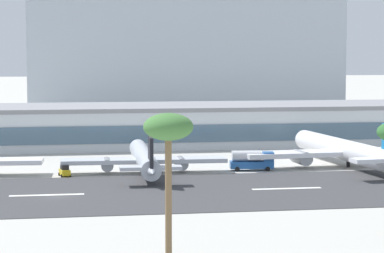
# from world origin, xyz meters

# --- Properties ---
(ground_plane) EXTENTS (1400.00, 1400.00, 0.00)m
(ground_plane) POSITION_xyz_m (0.00, 0.00, 0.00)
(ground_plane) COLOR #B2AFA8
(runway_strip) EXTENTS (800.00, 37.62, 0.08)m
(runway_strip) POSITION_xyz_m (0.00, 1.82, 0.04)
(runway_strip) COLOR #38383A
(runway_strip) RESTS_ON ground_plane
(runway_centreline_dash_4) EXTENTS (12.00, 1.20, 0.01)m
(runway_centreline_dash_4) POSITION_xyz_m (-1.65, 1.82, 0.09)
(runway_centreline_dash_4) COLOR white
(runway_centreline_dash_4) RESTS_ON runway_strip
(runway_centreline_dash_5) EXTENTS (12.00, 1.20, 0.01)m
(runway_centreline_dash_5) POSITION_xyz_m (38.49, 1.82, 0.09)
(runway_centreline_dash_5) COLOR white
(runway_centreline_dash_5) RESTS_ON runway_strip
(terminal_building) EXTENTS (210.88, 28.11, 10.08)m
(terminal_building) POSITION_xyz_m (16.95, 72.66, 5.05)
(terminal_building) COLOR silver
(terminal_building) RESTS_ON ground_plane
(distant_hotel_block) EXTENTS (113.24, 38.25, 45.77)m
(distant_hotel_block) POSITION_xyz_m (46.85, 173.08, 22.89)
(distant_hotel_block) COLOR #A8B2BC
(distant_hotel_block) RESTS_ON ground_plane
(airliner_black_tail_gate_1) EXTENTS (31.80, 40.97, 8.55)m
(airliner_black_tail_gate_1) POSITION_xyz_m (16.56, 23.68, 2.73)
(airliner_black_tail_gate_1) COLOR silver
(airliner_black_tail_gate_1) RESTS_ON ground_plane
(airliner_blue_tail_gate_2) EXTENTS (43.62, 48.63, 10.16)m
(airliner_blue_tail_gate_2) POSITION_xyz_m (58.07, 26.08, 3.23)
(airliner_blue_tail_gate_2) COLOR silver
(airliner_blue_tail_gate_2) RESTS_ON ground_plane
(service_fuel_truck_0) EXTENTS (8.73, 3.60, 3.95)m
(service_fuel_truck_0) POSITION_xyz_m (37.82, 24.52, 2.03)
(service_fuel_truck_0) COLOR #23569E
(service_fuel_truck_0) RESTS_ON ground_plane
(service_baggage_tug_1) EXTENTS (2.41, 3.45, 2.20)m
(service_baggage_tug_1) POSITION_xyz_m (1.43, 22.56, 1.05)
(service_baggage_tug_1) COLOR gold
(service_baggage_tug_1) RESTS_ON ground_plane
(palm_tree_0) EXTENTS (5.52, 5.52, 16.42)m
(palm_tree_0) POSITION_xyz_m (12.24, -42.89, 14.29)
(palm_tree_0) COLOR brown
(palm_tree_0) RESTS_ON ground_plane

